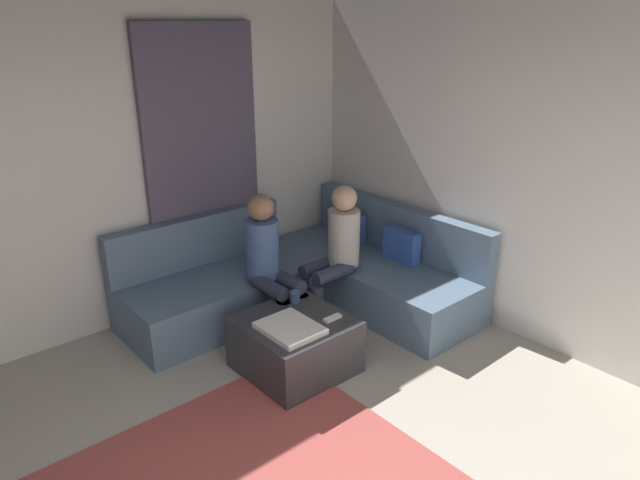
# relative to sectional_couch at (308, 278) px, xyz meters

# --- Properties ---
(wall_back) EXTENTS (6.00, 0.12, 2.70)m
(wall_back) POSITION_rel_sectional_couch_xyz_m (2.08, 1.06, 1.07)
(wall_back) COLOR silver
(wall_back) RESTS_ON ground_plane
(wall_left) EXTENTS (0.12, 6.00, 2.70)m
(wall_left) POSITION_rel_sectional_couch_xyz_m (-0.86, -1.88, 1.07)
(wall_left) COLOR silver
(wall_left) RESTS_ON ground_plane
(curtain_panel) EXTENTS (0.06, 1.10, 2.50)m
(curtain_panel) POSITION_rel_sectional_couch_xyz_m (-0.76, -0.58, 0.97)
(curtain_panel) COLOR #595166
(curtain_panel) RESTS_ON ground_plane
(sectional_couch) EXTENTS (2.10, 2.55, 0.87)m
(sectional_couch) POSITION_rel_sectional_couch_xyz_m (0.00, 0.00, 0.00)
(sectional_couch) COLOR slate
(sectional_couch) RESTS_ON ground_plane
(ottoman) EXTENTS (0.76, 0.76, 0.42)m
(ottoman) POSITION_rel_sectional_couch_xyz_m (0.73, -0.75, -0.07)
(ottoman) COLOR #333338
(ottoman) RESTS_ON ground_plane
(folded_blanket) EXTENTS (0.44, 0.36, 0.04)m
(folded_blanket) POSITION_rel_sectional_couch_xyz_m (0.83, -0.87, 0.16)
(folded_blanket) COLOR white
(folded_blanket) RESTS_ON ottoman
(coffee_mug) EXTENTS (0.08, 0.08, 0.10)m
(coffee_mug) POSITION_rel_sectional_couch_xyz_m (0.51, -0.57, 0.19)
(coffee_mug) COLOR #334C72
(coffee_mug) RESTS_ON ottoman
(game_remote) EXTENTS (0.05, 0.15, 0.02)m
(game_remote) POSITION_rel_sectional_couch_xyz_m (0.91, -0.53, 0.15)
(game_remote) COLOR white
(game_remote) RESTS_ON ottoman
(person_on_couch_back) EXTENTS (0.30, 0.60, 1.20)m
(person_on_couch_back) POSITION_rel_sectional_couch_xyz_m (0.31, 0.06, 0.38)
(person_on_couch_back) COLOR #2D3347
(person_on_couch_back) RESTS_ON ground_plane
(person_on_couch_side) EXTENTS (0.60, 0.30, 1.20)m
(person_on_couch_side) POSITION_rel_sectional_couch_xyz_m (0.15, -0.54, 0.38)
(person_on_couch_side) COLOR #2D3347
(person_on_couch_side) RESTS_ON ground_plane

